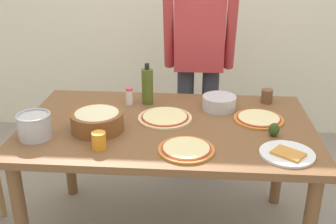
{
  "coord_description": "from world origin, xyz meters",
  "views": [
    {
      "loc": [
        0.16,
        -2.04,
        1.71
      ],
      "look_at": [
        0.0,
        0.05,
        0.81
      ],
      "focal_mm": 43.81,
      "sensor_mm": 36.0,
      "label": 1
    }
  ],
  "objects": [
    {
      "name": "person_cook",
      "position": [
        0.16,
        0.76,
        0.94
      ],
      "size": [
        0.49,
        0.25,
        1.62
      ],
      "color": "#2D2D38",
      "rests_on": "ground"
    },
    {
      "name": "pizza_raw_on_board",
      "position": [
        -0.02,
        0.06,
        0.77
      ],
      "size": [
        0.31,
        0.31,
        0.02
      ],
      "color": "beige",
      "rests_on": "dining_table"
    },
    {
      "name": "plate_with_slice",
      "position": [
        0.59,
        -0.31,
        0.77
      ],
      "size": [
        0.26,
        0.26,
        0.02
      ],
      "color": "white",
      "rests_on": "dining_table"
    },
    {
      "name": "salt_shaker",
      "position": [
        -0.25,
        0.27,
        0.81
      ],
      "size": [
        0.04,
        0.04,
        0.11
      ],
      "color": "white",
      "rests_on": "dining_table"
    },
    {
      "name": "dining_table",
      "position": [
        0.0,
        0.0,
        0.67
      ],
      "size": [
        1.6,
        0.96,
        0.76
      ],
      "color": "brown",
      "rests_on": "ground"
    },
    {
      "name": "popcorn_bowl",
      "position": [
        -0.36,
        -0.1,
        0.82
      ],
      "size": [
        0.28,
        0.28,
        0.11
      ],
      "color": "brown",
      "rests_on": "dining_table"
    },
    {
      "name": "pizza_cooked_on_tray",
      "position": [
        0.12,
        -0.3,
        0.77
      ],
      "size": [
        0.27,
        0.27,
        0.02
      ],
      "color": "#C67A33",
      "rests_on": "dining_table"
    },
    {
      "name": "steel_pot",
      "position": [
        -0.66,
        -0.22,
        0.83
      ],
      "size": [
        0.17,
        0.17,
        0.13
      ],
      "color": "#B7B7BC",
      "rests_on": "dining_table"
    },
    {
      "name": "pizza_second_cooked",
      "position": [
        0.51,
        0.09,
        0.77
      ],
      "size": [
        0.28,
        0.28,
        0.02
      ],
      "color": "#C67A33",
      "rests_on": "dining_table"
    },
    {
      "name": "avocado",
      "position": [
        0.56,
        -0.1,
        0.8
      ],
      "size": [
        0.06,
        0.06,
        0.07
      ],
      "primitive_type": "ellipsoid",
      "color": "#2D4219",
      "rests_on": "dining_table"
    },
    {
      "name": "cup_small_brown",
      "position": [
        0.59,
        0.36,
        0.8
      ],
      "size": [
        0.07,
        0.07,
        0.08
      ],
      "primitive_type": "cylinder",
      "color": "brown",
      "rests_on": "dining_table"
    },
    {
      "name": "olive_oil_bottle",
      "position": [
        -0.15,
        0.3,
        0.87
      ],
      "size": [
        0.07,
        0.07,
        0.26
      ],
      "color": "#47561E",
      "rests_on": "dining_table"
    },
    {
      "name": "cup_orange",
      "position": [
        -0.31,
        -0.31,
        0.8
      ],
      "size": [
        0.07,
        0.07,
        0.08
      ],
      "primitive_type": "cylinder",
      "color": "orange",
      "rests_on": "dining_table"
    },
    {
      "name": "mixing_bowl_steel",
      "position": [
        0.29,
        0.24,
        0.8
      ],
      "size": [
        0.2,
        0.2,
        0.08
      ],
      "color": "#B7B7BC",
      "rests_on": "dining_table"
    }
  ]
}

